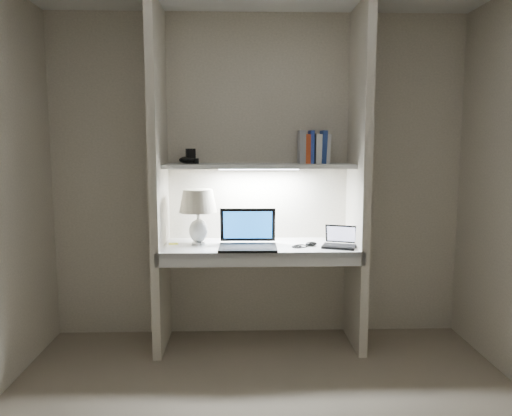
{
  "coord_description": "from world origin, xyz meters",
  "views": [
    {
      "loc": [
        -0.14,
        -2.41,
        1.51
      ],
      "look_at": [
        -0.03,
        1.05,
        1.07
      ],
      "focal_mm": 35.0,
      "sensor_mm": 36.0,
      "label": 1
    }
  ],
  "objects_px": {
    "laptop_main": "(248,239)",
    "laptop_netbook": "(340,242)",
    "table_lamp": "(198,207)",
    "book_row": "(314,148)",
    "speaker": "(260,231)"
  },
  "relations": [
    {
      "from": "laptop_main",
      "to": "speaker",
      "type": "height_order",
      "value": "laptop_main"
    },
    {
      "from": "speaker",
      "to": "laptop_netbook",
      "type": "bearing_deg",
      "value": -9.68
    },
    {
      "from": "laptop_netbook",
      "to": "book_row",
      "type": "bearing_deg",
      "value": 141.07
    },
    {
      "from": "laptop_main",
      "to": "laptop_netbook",
      "type": "height_order",
      "value": "laptop_main"
    },
    {
      "from": "speaker",
      "to": "book_row",
      "type": "distance_m",
      "value": 0.77
    },
    {
      "from": "laptop_main",
      "to": "table_lamp",
      "type": "bearing_deg",
      "value": 163.99
    },
    {
      "from": "table_lamp",
      "to": "laptop_main",
      "type": "xyz_separation_m",
      "value": [
        0.37,
        -0.11,
        -0.22
      ]
    },
    {
      "from": "table_lamp",
      "to": "laptop_netbook",
      "type": "relative_size",
      "value": 1.43
    },
    {
      "from": "laptop_main",
      "to": "laptop_netbook",
      "type": "distance_m",
      "value": 0.67
    },
    {
      "from": "laptop_main",
      "to": "book_row",
      "type": "bearing_deg",
      "value": 27.51
    },
    {
      "from": "table_lamp",
      "to": "laptop_main",
      "type": "relative_size",
      "value": 0.99
    },
    {
      "from": "table_lamp",
      "to": "speaker",
      "type": "xyz_separation_m",
      "value": [
        0.46,
        0.19,
        -0.21
      ]
    },
    {
      "from": "book_row",
      "to": "table_lamp",
      "type": "bearing_deg",
      "value": -170.71
    },
    {
      "from": "table_lamp",
      "to": "book_row",
      "type": "bearing_deg",
      "value": 9.29
    },
    {
      "from": "table_lamp",
      "to": "laptop_main",
      "type": "height_order",
      "value": "table_lamp"
    }
  ]
}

